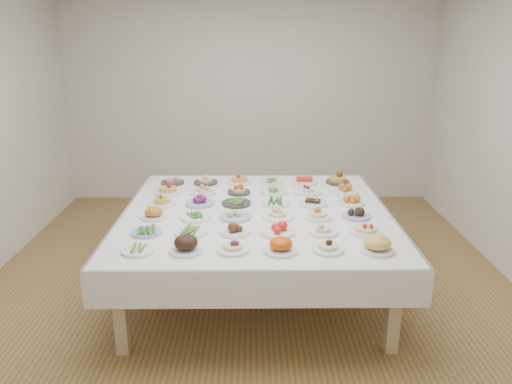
{
  "coord_description": "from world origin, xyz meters",
  "views": [
    {
      "loc": [
        0.03,
        -4.34,
        2.24
      ],
      "look_at": [
        0.07,
        -0.04,
        0.88
      ],
      "focal_mm": 35.0,
      "sensor_mm": 36.0,
      "label": 1
    }
  ],
  "objects_px": {
    "dish_18": "(162,199)",
    "dish_35": "(338,176)",
    "display_table": "(256,218)",
    "dish_0": "(138,249)"
  },
  "relations": [
    {
      "from": "dish_0",
      "to": "dish_35",
      "type": "relative_size",
      "value": 0.9
    },
    {
      "from": "dish_0",
      "to": "dish_18",
      "type": "bearing_deg",
      "value": 90.4
    },
    {
      "from": "dish_18",
      "to": "dish_35",
      "type": "relative_size",
      "value": 0.96
    },
    {
      "from": "dish_18",
      "to": "dish_35",
      "type": "bearing_deg",
      "value": 21.91
    },
    {
      "from": "display_table",
      "to": "dish_18",
      "type": "relative_size",
      "value": 9.36
    },
    {
      "from": "display_table",
      "to": "dish_0",
      "type": "distance_m",
      "value": 1.22
    },
    {
      "from": "dish_18",
      "to": "dish_35",
      "type": "height_order",
      "value": "dish_35"
    },
    {
      "from": "display_table",
      "to": "dish_0",
      "type": "height_order",
      "value": "dish_0"
    },
    {
      "from": "dish_18",
      "to": "display_table",
      "type": "bearing_deg",
      "value": -10.89
    },
    {
      "from": "display_table",
      "to": "dish_18",
      "type": "bearing_deg",
      "value": 169.11
    }
  ]
}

